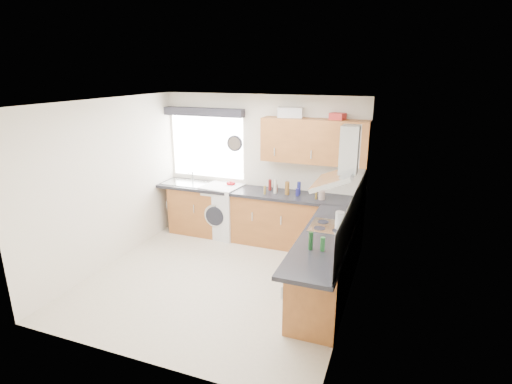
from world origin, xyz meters
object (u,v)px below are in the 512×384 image
at_px(extractor_hood, 342,164).
at_px(upper_cabinets, 314,141).
at_px(washing_machine, 223,210).
at_px(oven, 328,261).

xyz_separation_m(extractor_hood, upper_cabinets, (-0.65, 1.33, 0.03)).
bearing_deg(washing_machine, upper_cabinets, 10.23).
xyz_separation_m(upper_cabinets, washing_machine, (-1.59, -0.10, -1.34)).
bearing_deg(oven, washing_machine, 150.35).
bearing_deg(oven, extractor_hood, -0.00).
relative_size(oven, extractor_hood, 1.09).
bearing_deg(oven, upper_cabinets, 112.54).
relative_size(extractor_hood, upper_cabinets, 0.46).
distance_m(extractor_hood, washing_machine, 2.87).
bearing_deg(extractor_hood, upper_cabinets, 116.13).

